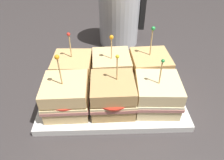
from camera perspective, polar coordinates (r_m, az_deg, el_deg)
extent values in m
plane|color=#383333|center=(0.57, 0.00, -4.84)|extent=(6.00, 6.00, 0.00)
cube|color=silver|center=(0.56, 0.00, -4.48)|extent=(0.38, 0.25, 0.01)
cube|color=silver|center=(0.56, 0.00, -3.81)|extent=(0.38, 0.25, 0.01)
cube|color=#DBB77A|center=(0.51, -12.46, -6.61)|extent=(0.11, 0.11, 0.03)
cube|color=tan|center=(0.50, -12.78, -4.98)|extent=(0.11, 0.11, 0.01)
cube|color=beige|center=(0.49, -12.90, -4.34)|extent=(0.11, 0.11, 0.01)
cylinder|color=red|center=(0.48, -13.31, -5.35)|extent=(0.07, 0.07, 0.00)
cube|color=#E8C281|center=(0.48, -13.30, -2.29)|extent=(0.11, 0.11, 0.03)
cylinder|color=tan|center=(0.45, -14.62, 2.01)|extent=(0.00, 0.00, 0.08)
sphere|color=orange|center=(0.42, -15.49, 6.33)|extent=(0.01, 0.01, 0.01)
cube|color=tan|center=(0.51, 0.20, -6.34)|extent=(0.11, 0.11, 0.03)
cube|color=#B26B60|center=(0.49, 0.20, -4.68)|extent=(0.11, 0.11, 0.01)
cube|color=beige|center=(0.49, 0.20, -4.03)|extent=(0.11, 0.11, 0.01)
cylinder|color=red|center=(0.47, 0.28, -5.05)|extent=(0.08, 0.08, 0.00)
cube|color=tan|center=(0.47, 0.21, -1.94)|extent=(0.11, 0.11, 0.03)
cylinder|color=tan|center=(0.45, 1.47, 2.96)|extent=(0.00, 0.01, 0.07)
sphere|color=yellow|center=(0.43, 1.54, 6.72)|extent=(0.01, 0.01, 0.01)
cube|color=beige|center=(0.52, 12.36, -5.86)|extent=(0.11, 0.11, 0.03)
cube|color=tan|center=(0.51, 12.67, -4.23)|extent=(0.11, 0.11, 0.01)
cube|color=beige|center=(0.50, 12.79, -3.59)|extent=(0.11, 0.11, 0.01)
cube|color=beige|center=(0.49, 13.11, -1.91)|extent=(0.11, 0.11, 0.03)
cylinder|color=tan|center=(0.46, 13.70, 1.73)|extent=(0.00, 0.01, 0.07)
sphere|color=green|center=(0.44, 14.38, 5.32)|extent=(0.01, 0.01, 0.01)
cube|color=tan|center=(0.59, -10.75, 1.04)|extent=(0.11, 0.11, 0.03)
cube|color=#B26B60|center=(0.58, -10.99, 2.61)|extent=(0.11, 0.11, 0.01)
cube|color=beige|center=(0.58, -11.08, 3.22)|extent=(0.11, 0.11, 0.01)
cube|color=tan|center=(0.57, -11.32, 4.81)|extent=(0.11, 0.11, 0.03)
cylinder|color=tan|center=(0.55, -11.81, 9.16)|extent=(0.00, 0.01, 0.08)
sphere|color=red|center=(0.53, -12.34, 12.67)|extent=(0.01, 0.01, 0.01)
cube|color=#DBB77A|center=(0.59, -0.04, 1.29)|extent=(0.11, 0.11, 0.03)
cube|color=tan|center=(0.57, -0.04, 2.89)|extent=(0.11, 0.11, 0.01)
cube|color=beige|center=(0.57, -0.04, 3.51)|extent=(0.11, 0.11, 0.01)
cylinder|color=red|center=(0.55, 0.01, 2.88)|extent=(0.07, 0.07, 0.00)
cube|color=#E8C281|center=(0.56, -0.05, 5.48)|extent=(0.11, 0.11, 0.03)
cylinder|color=tan|center=(0.53, 0.21, 8.75)|extent=(0.00, 0.01, 0.07)
sphere|color=orange|center=(0.51, 0.22, 12.15)|extent=(0.01, 0.01, 0.01)
cube|color=tan|center=(0.60, 10.35, 1.40)|extent=(0.11, 0.11, 0.03)
cube|color=#B26B60|center=(0.59, 10.58, 2.96)|extent=(0.11, 0.11, 0.01)
cube|color=beige|center=(0.58, 10.67, 3.57)|extent=(0.11, 0.11, 0.01)
cylinder|color=red|center=(0.56, 11.05, 2.95)|extent=(0.07, 0.07, 0.00)
cube|color=tan|center=(0.57, 10.94, 5.50)|extent=(0.11, 0.11, 0.03)
cylinder|color=tan|center=(0.55, 11.14, 10.24)|extent=(0.00, 0.01, 0.09)
sphere|color=green|center=(0.53, 11.71, 14.21)|extent=(0.01, 0.01, 0.01)
cylinder|color=#B7BABF|center=(0.79, 2.01, 18.06)|extent=(0.15, 0.15, 0.22)
cube|color=black|center=(0.80, 8.66, 18.68)|extent=(0.02, 0.02, 0.13)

